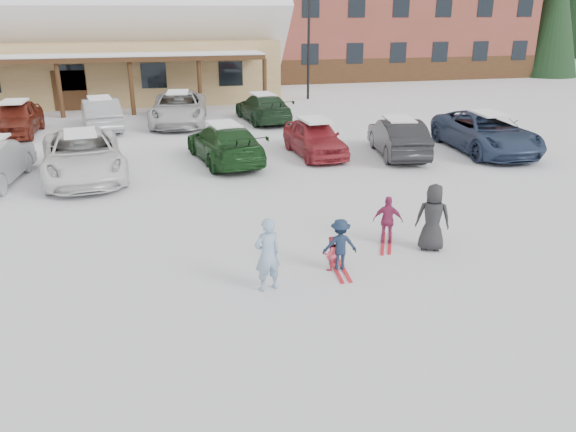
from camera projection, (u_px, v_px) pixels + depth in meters
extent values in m
plane|color=white|center=(285.00, 277.00, 12.02)|extent=(160.00, 160.00, 0.00)
cube|color=tan|center=(45.00, 69.00, 35.03)|extent=(28.00, 10.00, 3.60)
cube|color=#422814|center=(21.00, 60.00, 28.99)|extent=(25.20, 2.60, 0.25)
cube|color=white|center=(35.00, 6.00, 33.73)|extent=(29.12, 9.69, 9.69)
cube|color=brown|center=(368.00, 1.00, 48.04)|extent=(24.00, 14.00, 12.00)
cube|color=brown|center=(186.00, 20.00, 45.25)|extent=(7.00, 12.60, 9.00)
cube|color=#422814|center=(397.00, 70.00, 43.46)|extent=(24.00, 0.10, 1.80)
cylinder|color=black|center=(309.00, 46.00, 34.37)|extent=(0.16, 0.16, 6.40)
cylinder|color=black|center=(546.00, 68.00, 47.41)|extent=(0.60, 0.60, 1.32)
cylinder|color=black|center=(243.00, 63.00, 53.28)|extent=(0.60, 0.60, 1.08)
cone|color=black|center=(242.00, 11.00, 51.68)|extent=(3.96, 3.96, 8.10)
cylinder|color=black|center=(495.00, 54.00, 61.03)|extent=(0.60, 0.60, 1.38)
imported|color=#87A9C6|center=(267.00, 255.00, 11.21)|extent=(0.65, 0.51, 1.55)
imported|color=#CD3D50|center=(331.00, 253.00, 12.21)|extent=(0.46, 0.41, 0.78)
imported|color=#17263E|center=(340.00, 245.00, 12.16)|extent=(0.79, 0.50, 1.17)
cube|color=red|center=(339.00, 269.00, 12.36)|extent=(0.32, 1.41, 0.03)
imported|color=#9E2E5D|center=(388.00, 220.00, 13.49)|extent=(0.77, 0.56, 1.21)
cube|color=red|center=(386.00, 243.00, 13.70)|extent=(0.76, 1.36, 0.03)
imported|color=#242426|center=(433.00, 218.00, 13.11)|extent=(0.93, 0.80, 1.61)
imported|color=white|center=(83.00, 155.00, 18.79)|extent=(3.29, 5.85, 1.54)
imported|color=#173C18|center=(225.00, 143.00, 20.73)|extent=(2.76, 5.16, 1.42)
imported|color=#9F2932|center=(315.00, 138.00, 21.70)|extent=(1.91, 4.20, 1.40)
imported|color=black|center=(398.00, 137.00, 21.65)|extent=(2.20, 4.55, 1.44)
imported|color=navy|center=(486.00, 132.00, 22.25)|extent=(2.82, 5.65, 1.54)
imported|color=maroon|center=(16.00, 118.00, 25.13)|extent=(1.84, 4.48, 1.52)
imported|color=#98999D|center=(101.00, 114.00, 26.29)|extent=(2.29, 4.73, 1.50)
imported|color=silver|center=(179.00, 108.00, 27.56)|extent=(3.19, 5.91, 1.57)
imported|color=#1D3720|center=(263.00, 108.00, 28.21)|extent=(2.45, 4.95, 1.38)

